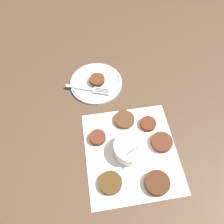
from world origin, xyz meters
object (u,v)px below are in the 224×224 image
(sauce_bowl, at_px, (131,149))
(fork, at_px, (93,89))
(serving_plate, at_px, (96,83))
(fritter_on_plate, at_px, (97,80))

(sauce_bowl, relative_size, fork, 0.66)
(sauce_bowl, height_order, fork, sauce_bowl)
(serving_plate, bearing_deg, sauce_bowl, 16.92)
(sauce_bowl, distance_m, serving_plate, 0.33)
(fritter_on_plate, height_order, fork, fritter_on_plate)
(fritter_on_plate, xyz_separation_m, fork, (0.04, -0.02, -0.01))
(serving_plate, distance_m, fork, 0.05)
(sauce_bowl, bearing_deg, fritter_on_plate, -164.06)
(sauce_bowl, xyz_separation_m, fork, (-0.28, -0.11, -0.01))
(serving_plate, xyz_separation_m, fork, (0.04, -0.02, 0.01))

